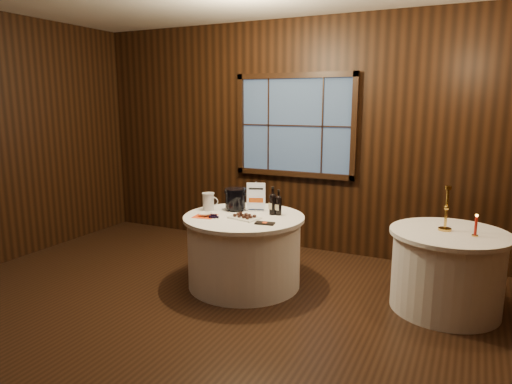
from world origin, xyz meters
The scene contains 16 objects.
ground centered at (0.00, 0.00, 0.00)m, with size 6.00×6.00×0.00m, color black.
back_wall centered at (0.00, 2.48, 1.54)m, with size 6.00×0.10×3.00m.
main_table centered at (0.00, 1.00, 0.39)m, with size 1.28×1.28×0.77m.
side_table centered at (2.00, 1.30, 0.39)m, with size 1.08×1.08×0.77m.
sign_stand centered at (0.02, 1.24, 0.88)m, with size 0.19×0.15×0.33m.
port_bottle_left centered at (0.25, 1.18, 0.90)m, with size 0.07×0.08×0.30m.
port_bottle_right centered at (0.32, 1.19, 0.89)m, with size 0.07×0.07×0.28m.
ice_bucket centered at (-0.20, 1.18, 0.90)m, with size 0.24×0.24×0.25m.
chocolate_plate centered at (0.06, 0.89, 0.79)m, with size 0.35×0.27×0.04m.
chocolate_box centered at (0.34, 0.79, 0.78)m, with size 0.19×0.10×0.02m, color black.
grape_bunch centered at (-0.24, 0.77, 0.79)m, with size 0.17×0.09×0.04m.
glass_pitcher centered at (-0.47, 1.06, 0.87)m, with size 0.18×0.14×0.20m.
orange_napkin centered at (-0.36, 0.80, 0.77)m, with size 0.22×0.22×0.00m, color #F94915.
cracker_bowl centered at (-0.36, 0.80, 0.79)m, with size 0.13×0.13×0.03m, color white.
brass_candlestick centered at (1.95, 1.32, 0.92)m, with size 0.12×0.12×0.43m.
red_candle centered at (2.21, 1.23, 0.85)m, with size 0.06×0.06×0.20m.
Camera 1 is at (2.15, -3.16, 1.95)m, focal length 32.00 mm.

